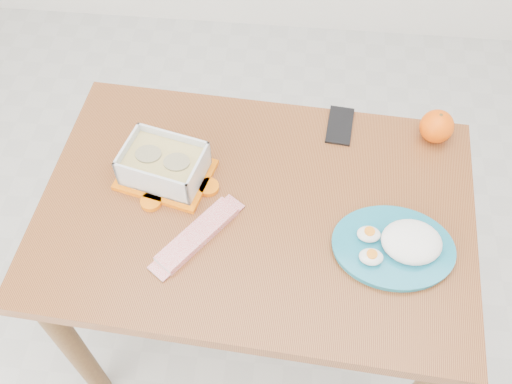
# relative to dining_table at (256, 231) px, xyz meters

# --- Properties ---
(ground) EXTENTS (3.50, 3.50, 0.00)m
(ground) POSITION_rel_dining_table_xyz_m (0.11, -0.13, -0.63)
(ground) COLOR #B7B7B2
(ground) RESTS_ON ground
(dining_table) EXTENTS (1.09, 0.76, 0.75)m
(dining_table) POSITION_rel_dining_table_xyz_m (0.00, 0.00, 0.00)
(dining_table) COLOR brown
(dining_table) RESTS_ON ground
(food_container) EXTENTS (0.25, 0.21, 0.09)m
(food_container) POSITION_rel_dining_table_xyz_m (-0.23, 0.07, 0.16)
(food_container) COLOR orange
(food_container) RESTS_ON dining_table
(orange_fruit) EXTENTS (0.09, 0.09, 0.09)m
(orange_fruit) POSITION_rel_dining_table_xyz_m (0.44, 0.26, 0.16)
(orange_fruit) COLOR #FC4405
(orange_fruit) RESTS_ON dining_table
(rice_plate) EXTENTS (0.28, 0.28, 0.07)m
(rice_plate) POSITION_rel_dining_table_xyz_m (0.34, -0.09, 0.14)
(rice_plate) COLOR #187088
(rice_plate) RESTS_ON dining_table
(candy_bar) EXTENTS (0.18, 0.21, 0.02)m
(candy_bar) POSITION_rel_dining_table_xyz_m (-0.13, -0.10, 0.13)
(candy_bar) COLOR red
(candy_bar) RESTS_ON dining_table
(smartphone) EXTENTS (0.08, 0.14, 0.01)m
(smartphone) POSITION_rel_dining_table_xyz_m (0.20, 0.28, 0.12)
(smartphone) COLOR black
(smartphone) RESTS_ON dining_table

